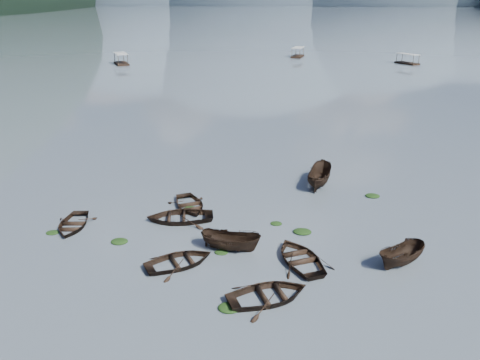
# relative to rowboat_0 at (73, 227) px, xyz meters

# --- Properties ---
(ground_plane) EXTENTS (2400.00, 2400.00, 0.00)m
(ground_plane) POSITION_rel_rowboat_0_xyz_m (11.34, -7.07, 0.00)
(ground_plane) COLOR #525D67
(haze_mtn_a) EXTENTS (520.00, 520.00, 280.00)m
(haze_mtn_a) POSITION_rel_rowboat_0_xyz_m (-248.66, 892.93, 0.00)
(haze_mtn_a) COLOR #475666
(haze_mtn_a) RESTS_ON ground
(haze_mtn_b) EXTENTS (520.00, 520.00, 340.00)m
(haze_mtn_b) POSITION_rel_rowboat_0_xyz_m (-48.66, 892.93, 0.00)
(haze_mtn_b) COLOR #475666
(haze_mtn_b) RESTS_ON ground
(haze_mtn_c) EXTENTS (520.00, 520.00, 260.00)m
(haze_mtn_c) POSITION_rel_rowboat_0_xyz_m (151.34, 892.93, 0.00)
(haze_mtn_c) COLOR #475666
(haze_mtn_c) RESTS_ON ground
(haze_mtn_d) EXTENTS (520.00, 520.00, 220.00)m
(haze_mtn_d) POSITION_rel_rowboat_0_xyz_m (331.34, 892.93, 0.00)
(haze_mtn_d) COLOR #475666
(haze_mtn_d) RESTS_ON ground
(rowboat_0) EXTENTS (3.27, 4.27, 0.82)m
(rowboat_0) POSITION_rel_rowboat_0_xyz_m (0.00, 0.00, 0.00)
(rowboat_0) COLOR black
(rowboat_0) RESTS_ON ground
(rowboat_1) EXTENTS (5.14, 4.76, 0.87)m
(rowboat_1) POSITION_rel_rowboat_0_xyz_m (8.51, -4.20, 0.00)
(rowboat_1) COLOR black
(rowboat_1) RESTS_ON ground
(rowboat_2) EXTENTS (4.14, 2.11, 1.53)m
(rowboat_2) POSITION_rel_rowboat_0_xyz_m (11.39, -2.12, 0.00)
(rowboat_2) COLOR black
(rowboat_2) RESTS_ON ground
(rowboat_3) EXTENTS (4.77, 5.40, 0.93)m
(rowboat_3) POSITION_rel_rowboat_0_xyz_m (15.79, -3.17, 0.00)
(rowboat_3) COLOR black
(rowboat_3) RESTS_ON ground
(rowboat_4) EXTENTS (5.47, 4.83, 0.94)m
(rowboat_4) POSITION_rel_rowboat_0_xyz_m (13.98, -7.14, 0.00)
(rowboat_4) COLOR black
(rowboat_4) RESTS_ON ground
(rowboat_5) EXTENTS (3.83, 3.54, 1.47)m
(rowboat_5) POSITION_rel_rowboat_0_xyz_m (21.84, -2.91, 0.00)
(rowboat_5) COLOR black
(rowboat_5) RESTS_ON ground
(rowboat_6) EXTENTS (4.47, 5.01, 0.86)m
(rowboat_6) POSITION_rel_rowboat_0_xyz_m (7.57, 3.91, 0.00)
(rowboat_6) COLOR black
(rowboat_6) RESTS_ON ground
(rowboat_7) EXTENTS (5.34, 4.25, 0.99)m
(rowboat_7) POSITION_rel_rowboat_0_xyz_m (7.28, 1.70, 0.00)
(rowboat_7) COLOR black
(rowboat_7) RESTS_ON ground
(rowboat_8) EXTENTS (2.82, 4.95, 1.80)m
(rowboat_8) POSITION_rel_rowboat_0_xyz_m (17.69, 9.44, 0.00)
(rowboat_8) COLOR black
(rowboat_8) RESTS_ON ground
(weed_clump_0) EXTENTS (1.13, 0.93, 0.25)m
(weed_clump_0) POSITION_rel_rowboat_0_xyz_m (3.98, -1.85, 0.00)
(weed_clump_0) COLOR black
(weed_clump_0) RESTS_ON ground
(weed_clump_1) EXTENTS (0.86, 0.69, 0.19)m
(weed_clump_1) POSITION_rel_rowboat_0_xyz_m (10.85, -2.60, 0.00)
(weed_clump_1) COLOR black
(weed_clump_1) RESTS_ON ground
(weed_clump_2) EXTENTS (1.21, 0.97, 0.26)m
(weed_clump_2) POSITION_rel_rowboat_0_xyz_m (11.99, -8.17, 0.00)
(weed_clump_2) COLOR black
(weed_clump_2) RESTS_ON ground
(weed_clump_3) EXTENTS (0.85, 0.72, 0.19)m
(weed_clump_3) POSITION_rel_rowboat_0_xyz_m (14.22, 1.74, 0.00)
(weed_clump_3) COLOR black
(weed_clump_3) RESTS_ON ground
(weed_clump_4) EXTENTS (1.26, 1.00, 0.26)m
(weed_clump_4) POSITION_rel_rowboat_0_xyz_m (16.03, 0.60, 0.00)
(weed_clump_4) COLOR black
(weed_clump_4) RESTS_ON ground
(weed_clump_5) EXTENTS (0.89, 0.72, 0.19)m
(weed_clump_5) POSITION_rel_rowboat_0_xyz_m (-1.01, -1.03, 0.00)
(weed_clump_5) COLOR black
(weed_clump_5) RESTS_ON ground
(weed_clump_6) EXTENTS (1.10, 0.92, 0.23)m
(weed_clump_6) POSITION_rel_rowboat_0_xyz_m (7.70, 3.53, 0.00)
(weed_clump_6) COLOR black
(weed_clump_6) RESTS_ON ground
(weed_clump_7) EXTENTS (1.17, 0.93, 0.25)m
(weed_clump_7) POSITION_rel_rowboat_0_xyz_m (21.88, 7.31, 0.00)
(weed_clump_7) COLOR black
(weed_clump_7) RESTS_ON ground
(pontoon_left) EXTENTS (5.30, 6.81, 2.42)m
(pontoon_left) POSITION_rel_rowboat_0_xyz_m (-23.38, 80.33, 0.00)
(pontoon_left) COLOR black
(pontoon_left) RESTS_ON ground
(pontoon_centre) EXTENTS (3.73, 6.44, 2.32)m
(pontoon_centre) POSITION_rel_rowboat_0_xyz_m (17.93, 97.80, 0.00)
(pontoon_centre) COLOR black
(pontoon_centre) RESTS_ON ground
(pontoon_right) EXTENTS (5.21, 6.03, 2.18)m
(pontoon_right) POSITION_rel_rowboat_0_xyz_m (43.28, 87.21, 0.00)
(pontoon_right) COLOR black
(pontoon_right) RESTS_ON ground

